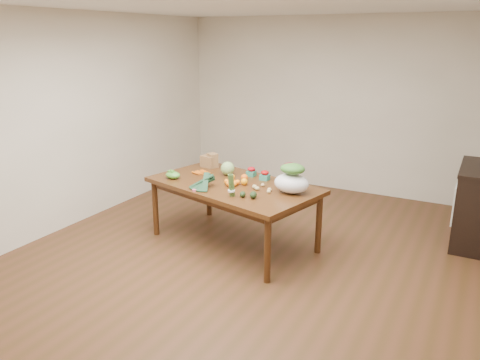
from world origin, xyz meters
The scene contains 26 objects.
floor centered at (0.00, 0.00, 0.00)m, with size 6.00×6.00×0.00m, color #56311D.
ceiling centered at (0.00, 0.00, 2.70)m, with size 5.00×6.00×0.02m, color white.
room_walls centered at (0.00, 0.00, 1.35)m, with size 5.02×6.02×2.70m.
dining_table centered at (-0.33, 0.35, 0.38)m, with size 1.94×1.08×0.75m, color #472B10.
cabinet centered at (2.22, 1.73, 0.47)m, with size 0.52×1.02×0.94m, color black.
dish_towel centered at (1.96, 1.40, 0.55)m, with size 0.02×0.28×0.45m, color white.
paper_bag centered at (-0.96, 0.83, 0.84)m, with size 0.26×0.22×0.18m, color olive, non-canonical shape.
cabbage centered at (-0.56, 0.62, 0.83)m, with size 0.17×0.17×0.17m, color #98B669.
strawberry_basket_a centered at (-0.29, 0.72, 0.79)m, with size 0.10×0.10×0.09m, color red, non-canonical shape.
strawberry_basket_b centered at (-0.07, 0.65, 0.80)m, with size 0.10×0.10×0.09m, color red, non-canonical shape.
orange_a centered at (-0.42, 0.47, 0.78)m, with size 0.07×0.07×0.07m, color orange.
orange_b centered at (-0.27, 0.50, 0.79)m, with size 0.08×0.08×0.08m, color orange.
orange_c centered at (-0.19, 0.35, 0.79)m, with size 0.08×0.08×0.08m, color #FBA00F.
mandarin_cluster centered at (-0.31, 0.27, 0.80)m, with size 0.18×0.18×0.10m, color orange, non-canonical shape.
carrots centered at (-0.87, 0.52, 0.76)m, with size 0.22×0.19×0.03m, color #D94312, non-canonical shape.
snap_pea_bag centered at (-1.07, 0.18, 0.79)m, with size 0.19×0.14×0.08m, color #539B34.
kale_bunch centered at (-0.55, 0.00, 0.83)m, with size 0.32×0.40×0.16m, color #152F1E, non-canonical shape.
asparagus_bundle centered at (-0.13, -0.06, 0.88)m, with size 0.08×0.08×0.25m, color #557D39, non-canonical shape.
potato_a centered at (-0.03, 0.28, 0.77)m, with size 0.06×0.05×0.05m, color tan.
potato_b centered at (0.02, 0.25, 0.77)m, with size 0.05×0.05×0.04m, color tan.
potato_c centered at (0.16, 0.28, 0.77)m, with size 0.05×0.04×0.04m, color tan.
potato_d centered at (0.02, 0.40, 0.77)m, with size 0.05×0.04×0.04m, color tan.
potato_e centered at (0.18, 0.22, 0.77)m, with size 0.04×0.04×0.04m, color #DCB87E.
avocado_a centered at (-0.01, -0.02, 0.78)m, with size 0.06×0.09×0.06m, color black.
avocado_b centered at (0.10, -0.01, 0.79)m, with size 0.07×0.11×0.07m, color black.
salad_bag centered at (0.38, 0.35, 0.90)m, with size 0.39×0.29×0.30m, color white, non-canonical shape.
Camera 1 is at (2.17, -4.17, 2.38)m, focal length 35.00 mm.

